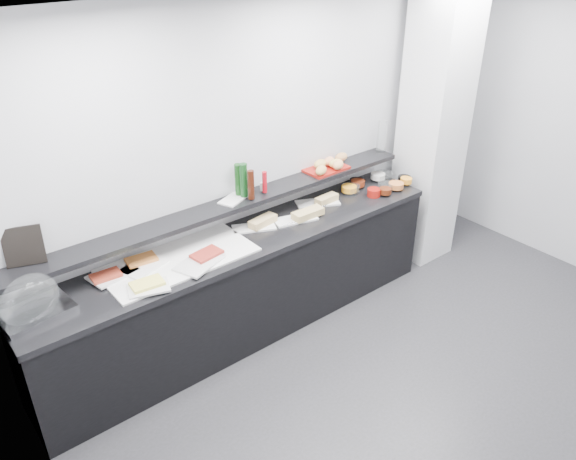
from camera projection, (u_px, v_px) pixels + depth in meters
ground at (460, 406)px, 4.11m from camera, size 5.00×5.00×0.00m
back_wall at (289, 154)px, 4.81m from camera, size 5.00×0.02×2.70m
ceiling at (540, 15)px, 2.79m from camera, size 5.00×5.00×0.00m
column at (433, 129)px, 5.39m from camera, size 0.50×0.50×2.70m
buffet_cabinet at (246, 288)px, 4.68m from camera, size 3.60×0.60×0.85m
counter_top at (244, 241)px, 4.46m from camera, size 3.62×0.62×0.05m
wall_shelf at (230, 205)px, 4.45m from camera, size 3.60×0.25×0.04m
cloche_base at (36, 312)px, 3.58m from camera, size 0.47×0.34×0.04m
cloche_dome at (30, 300)px, 3.52m from camera, size 0.45×0.37×0.34m
linen_runner at (179, 260)px, 4.15m from camera, size 1.14×0.54×0.01m
platter_meat_a at (113, 274)px, 3.96m from camera, size 0.36×0.27×0.01m
food_meat_a at (106, 276)px, 3.91m from camera, size 0.21×0.14×0.02m
platter_salmon at (144, 266)px, 4.05m from camera, size 0.36×0.29×0.01m
food_salmon at (141, 259)px, 4.10m from camera, size 0.23×0.16×0.02m
platter_cheese at (148, 288)px, 3.81m from camera, size 0.32×0.26×0.01m
food_cheese at (147, 284)px, 3.83m from camera, size 0.23×0.16×0.02m
platter_meat_b at (199, 263)px, 4.09m from camera, size 0.40×0.34×0.01m
food_meat_b at (207, 254)px, 4.16m from camera, size 0.24×0.18×0.02m
sandwich_plate_left at (254, 227)px, 4.59m from camera, size 0.38×0.28×0.01m
sandwich_food_left at (263, 221)px, 4.61m from camera, size 0.26×0.14×0.06m
tongs_left at (266, 222)px, 4.64m from camera, size 0.16×0.04×0.01m
sandwich_plate_mid at (295, 219)px, 4.71m from camera, size 0.39×0.24×0.01m
sandwich_food_mid at (308, 213)px, 4.73m from camera, size 0.29×0.11×0.06m
tongs_mid at (291, 223)px, 4.63m from camera, size 0.16×0.03×0.01m
sandwich_plate_right at (318, 203)px, 4.99m from camera, size 0.41×0.31×0.01m
sandwich_food_right at (327, 199)px, 4.97m from camera, size 0.23×0.10×0.06m
tongs_right at (327, 204)px, 4.93m from camera, size 0.16×0.02×0.01m
bowl_glass_fruit at (351, 189)px, 5.17m from camera, size 0.19×0.19×0.07m
fill_glass_fruit at (349, 189)px, 5.16m from camera, size 0.16×0.16×0.05m
bowl_black_jam at (356, 183)px, 5.30m from camera, size 0.14×0.14×0.07m
fill_black_jam at (358, 183)px, 5.26m from camera, size 0.15×0.15×0.05m
bowl_glass_cream at (383, 177)px, 5.42m from camera, size 0.24×0.24×0.07m
fill_glass_cream at (378, 176)px, 5.41m from camera, size 0.18×0.18×0.05m
bowl_red_jam at (374, 192)px, 5.11m from camera, size 0.13×0.13×0.07m
fill_red_jam at (385, 191)px, 5.11m from camera, size 0.13×0.13×0.05m
bowl_glass_salmon at (386, 187)px, 5.22m from camera, size 0.18×0.18×0.07m
fill_glass_salmon at (396, 185)px, 5.22m from camera, size 0.18×0.18×0.05m
bowl_black_fruit at (404, 180)px, 5.36m from camera, size 0.15×0.15×0.07m
fill_black_fruit at (406, 180)px, 5.32m from camera, size 0.14×0.14×0.05m
framed_print at (23, 246)px, 3.60m from camera, size 0.26×0.15×0.26m
print_art at (24, 245)px, 3.61m from camera, size 0.17×0.10×0.22m
condiment_tray at (233, 200)px, 4.48m from camera, size 0.27×0.22×0.01m
bottle_green_a at (239, 179)px, 4.49m from camera, size 0.07×0.07×0.26m
bottle_brown at (251, 185)px, 4.42m from camera, size 0.06×0.06×0.24m
bottle_green_b at (244, 180)px, 4.45m from camera, size 0.07×0.07×0.28m
bottle_hot at (265, 182)px, 4.54m from camera, size 0.05×0.05×0.18m
shaker_salt at (264, 186)px, 4.62m from camera, size 0.04×0.04×0.07m
shaker_pepper at (262, 187)px, 4.60m from camera, size 0.04×0.04×0.07m
bread_tray at (325, 168)px, 5.03m from camera, size 0.40×0.29×0.02m
bread_roll_n at (320, 164)px, 4.98m from camera, size 0.15×0.11×0.08m
bread_roll_ne at (341, 157)px, 5.13m from camera, size 0.14×0.09×0.08m
bread_roll_sw at (321, 170)px, 4.86m from camera, size 0.16×0.13×0.08m
bread_roll_s at (338, 165)px, 4.97m from camera, size 0.16×0.14×0.08m
bread_roll_midw at (336, 163)px, 5.00m from camera, size 0.16×0.12×0.08m
bread_roll_mide at (329, 161)px, 5.04m from camera, size 0.14×0.11×0.08m
carafe at (382, 137)px, 5.34m from camera, size 0.11×0.11×0.30m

